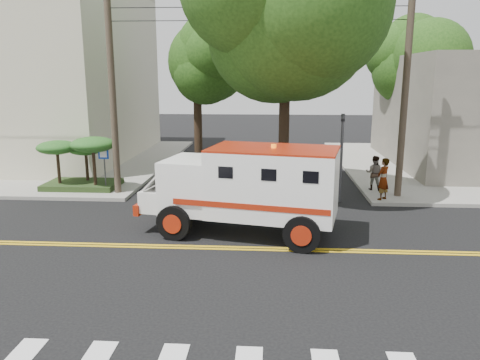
{
  "coord_description": "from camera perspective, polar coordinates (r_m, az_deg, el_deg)",
  "views": [
    {
      "loc": [
        0.94,
        -13.21,
        5.06
      ],
      "look_at": [
        -0.08,
        2.27,
        1.6
      ],
      "focal_mm": 35.0,
      "sensor_mm": 36.0,
      "label": 1
    }
  ],
  "objects": [
    {
      "name": "utility_pole_left",
      "position": [
        20.3,
        -15.31,
        10.56
      ],
      "size": [
        0.28,
        0.28,
        9.0
      ],
      "primitive_type": "cylinder",
      "color": "#382D23",
      "rests_on": "ground"
    },
    {
      "name": "ground",
      "position": [
        14.18,
        -0.29,
        -8.34
      ],
      "size": [
        100.0,
        100.0,
        0.0
      ],
      "primitive_type": "plane",
      "color": "black",
      "rests_on": "ground"
    },
    {
      "name": "traffic_signal",
      "position": [
        19.24,
        12.29,
        3.81
      ],
      "size": [
        0.15,
        0.18,
        3.6
      ],
      "color": "#3F3F42",
      "rests_on": "ground"
    },
    {
      "name": "tree_main",
      "position": [
        19.56,
        7.03,
        18.76
      ],
      "size": [
        6.08,
        5.7,
        9.85
      ],
      "color": "black",
      "rests_on": "ground"
    },
    {
      "name": "armored_truck",
      "position": [
        14.97,
        0.98,
        -0.64
      ],
      "size": [
        6.66,
        3.58,
        2.88
      ],
      "rotation": [
        0.0,
        0.0,
        -0.21
      ],
      "color": "white",
      "rests_on": "ground"
    },
    {
      "name": "palm_planter",
      "position": [
        21.8,
        -18.92,
        2.88
      ],
      "size": [
        3.52,
        2.63,
        2.36
      ],
      "color": "#1E3314",
      "rests_on": "sidewalk_nw"
    },
    {
      "name": "tree_left",
      "position": [
        25.27,
        -4.63,
        14.05
      ],
      "size": [
        4.48,
        4.2,
        7.7
      ],
      "color": "black",
      "rests_on": "ground"
    },
    {
      "name": "pedestrian_b",
      "position": [
        21.3,
        16.04,
        0.84
      ],
      "size": [
        0.89,
        0.79,
        1.52
      ],
      "primitive_type": "imported",
      "rotation": [
        0.0,
        0.0,
        2.79
      ],
      "color": "gray",
      "rests_on": "sidewalk_ne"
    },
    {
      "name": "building_left",
      "position": [
        32.65,
        -27.06,
        11.4
      ],
      "size": [
        16.0,
        14.0,
        10.0
      ],
      "primitive_type": "cube",
      "color": "beige",
      "rests_on": "sidewalk_nw"
    },
    {
      "name": "tree_right",
      "position": [
        30.06,
        19.58,
        13.85
      ],
      "size": [
        4.8,
        4.5,
        8.2
      ],
      "color": "black",
      "rests_on": "ground"
    },
    {
      "name": "utility_pole_right",
      "position": [
        20.15,
        19.5,
        10.28
      ],
      "size": [
        0.28,
        0.28,
        9.0
      ],
      "primitive_type": "cylinder",
      "color": "#382D23",
      "rests_on": "ground"
    },
    {
      "name": "pedestrian_a",
      "position": [
        19.68,
        17.06,
        0.12
      ],
      "size": [
        0.73,
        0.73,
        1.71
      ],
      "primitive_type": "imported",
      "rotation": [
        0.0,
        0.0,
        3.92
      ],
      "color": "gray",
      "rests_on": "sidewalk_ne"
    },
    {
      "name": "accessibility_sign",
      "position": [
        20.99,
        -16.21,
        1.93
      ],
      "size": [
        0.45,
        0.1,
        2.02
      ],
      "color": "#3F3F42",
      "rests_on": "ground"
    },
    {
      "name": "sidewalk_nw",
      "position": [
        30.77,
        -24.32,
        2.13
      ],
      "size": [
        17.0,
        17.0,
        0.15
      ],
      "primitive_type": "cube",
      "color": "gray",
      "rests_on": "ground"
    }
  ]
}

